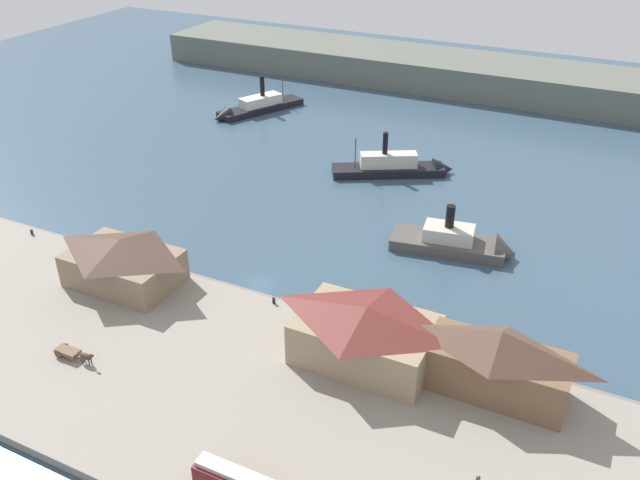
{
  "coord_description": "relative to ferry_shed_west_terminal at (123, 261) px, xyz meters",
  "views": [
    {
      "loc": [
        45.84,
        -72.55,
        56.57
      ],
      "look_at": [
        3.86,
        12.88,
        2.0
      ],
      "focal_mm": 37.83,
      "sensor_mm": 36.0,
      "label": 1
    }
  ],
  "objects": [
    {
      "name": "ferry_mid_harbor",
      "position": [
        22.14,
        57.46,
        -3.4
      ],
      "size": [
        23.86,
        16.17,
        10.43
      ],
      "color": "black",
      "rests_on": "ground"
    },
    {
      "name": "ferry_shed_east_terminal",
      "position": [
        54.72,
        0.85,
        0.71
      ],
      "size": [
        16.85,
        7.47,
        8.71
      ],
      "color": "brown",
      "rests_on": "quay_promenade"
    },
    {
      "name": "seawall_edge",
      "position": [
        17.13,
        6.32,
        -4.41
      ],
      "size": [
        110.0,
        0.8,
        1.0
      ],
      "primitive_type": "cube",
      "color": "slate",
      "rests_on": "ground"
    },
    {
      "name": "horse_cart",
      "position": [
        5.87,
        -16.75,
        -2.79
      ],
      "size": [
        6.03,
        1.66,
        1.87
      ],
      "color": "brown",
      "rests_on": "quay_promenade"
    },
    {
      "name": "mooring_post_west",
      "position": [
        -23.86,
        4.45,
        -3.26
      ],
      "size": [
        0.44,
        0.44,
        0.9
      ],
      "primitive_type": "cylinder",
      "color": "black",
      "rests_on": "quay_promenade"
    },
    {
      "name": "ferry_shed_west_terminal",
      "position": [
        0.0,
        0.0,
        0.0
      ],
      "size": [
        16.12,
        10.82,
        7.31
      ],
      "color": "#847056",
      "rests_on": "quay_promenade"
    },
    {
      "name": "quay_promenade",
      "position": [
        17.13,
        -12.08,
        -4.31
      ],
      "size": [
        110.0,
        36.0,
        1.2
      ],
      "primitive_type": "cube",
      "color": "gray",
      "rests_on": "ground"
    },
    {
      "name": "mooring_post_east",
      "position": [
        22.46,
        4.94,
        -3.26
      ],
      "size": [
        0.44,
        0.44,
        0.9
      ],
      "primitive_type": "cylinder",
      "color": "black",
      "rests_on": "quay_promenade"
    },
    {
      "name": "mooring_post_center_west",
      "position": [
        -15.95,
        4.84,
        -3.26
      ],
      "size": [
        0.44,
        0.44,
        0.9
      ],
      "primitive_type": "cylinder",
      "color": "black",
      "rests_on": "quay_promenade"
    },
    {
      "name": "ferry_near_quay",
      "position": [
        42.04,
        32.79,
        -3.44
      ],
      "size": [
        20.81,
        9.49,
        10.03
      ],
      "color": "#514C47",
      "rests_on": "ground"
    },
    {
      "name": "ground_plane",
      "position": [
        17.13,
        9.92,
        -4.91
      ],
      "size": [
        320.0,
        320.0,
        0.0
      ],
      "primitive_type": "plane",
      "color": "#385166"
    },
    {
      "name": "ferry_shed_customs_shed",
      "position": [
        38.72,
        -0.43,
        0.26
      ],
      "size": [
        17.27,
        11.45,
        7.84
      ],
      "color": "#998466",
      "rests_on": "quay_promenade"
    },
    {
      "name": "ferry_outer_harbor",
      "position": [
        -24.27,
        75.93,
        -3.55
      ],
      "size": [
        15.44,
        24.89,
        10.56
      ],
      "color": "black",
      "rests_on": "ground"
    },
    {
      "name": "far_headland",
      "position": [
        17.13,
        119.92,
        -0.91
      ],
      "size": [
        180.0,
        24.0,
        8.0
      ],
      "primitive_type": "cube",
      "color": "#60665B",
      "rests_on": "ground"
    }
  ]
}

